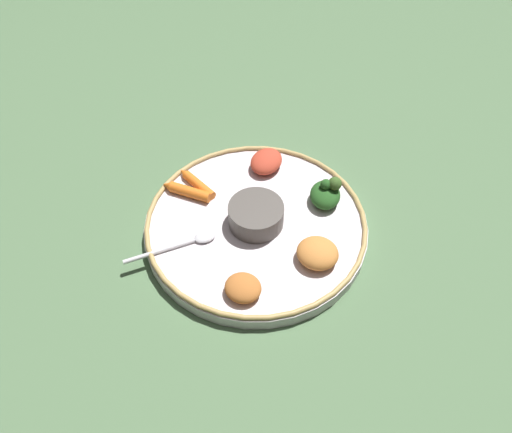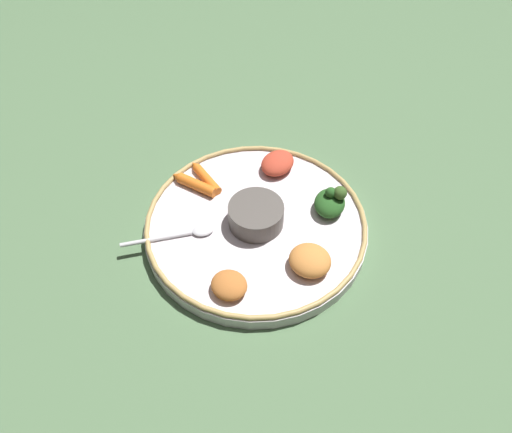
% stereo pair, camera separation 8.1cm
% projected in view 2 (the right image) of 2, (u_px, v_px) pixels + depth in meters
% --- Properties ---
extents(ground_plane, '(2.40, 2.40, 0.00)m').
position_uv_depth(ground_plane, '(256.00, 231.00, 0.84)').
color(ground_plane, '#4C6B47').
extents(platter, '(0.36, 0.36, 0.02)m').
position_uv_depth(platter, '(256.00, 227.00, 0.83)').
color(platter, silver).
rests_on(platter, ground_plane).
extents(platter_rim, '(0.36, 0.36, 0.01)m').
position_uv_depth(platter_rim, '(256.00, 221.00, 0.82)').
color(platter_rim, tan).
rests_on(platter_rim, platter).
extents(center_bowl, '(0.09, 0.09, 0.04)m').
position_uv_depth(center_bowl, '(256.00, 214.00, 0.81)').
color(center_bowl, '#4C4742').
rests_on(center_bowl, platter).
extents(spoon, '(0.15, 0.06, 0.01)m').
position_uv_depth(spoon, '(183.00, 234.00, 0.80)').
color(spoon, silver).
rests_on(spoon, platter).
extents(greens_pile, '(0.06, 0.07, 0.05)m').
position_uv_depth(greens_pile, '(331.00, 202.00, 0.83)').
color(greens_pile, '#23511E').
rests_on(greens_pile, platter).
extents(carrot_near_spoon, '(0.06, 0.08, 0.02)m').
position_uv_depth(carrot_near_spoon, '(205.00, 177.00, 0.88)').
color(carrot_near_spoon, orange).
rests_on(carrot_near_spoon, platter).
extents(carrot_outer, '(0.09, 0.06, 0.02)m').
position_uv_depth(carrot_outer, '(194.00, 184.00, 0.86)').
color(carrot_outer, orange).
rests_on(carrot_outer, platter).
extents(mound_berbere_red, '(0.08, 0.08, 0.03)m').
position_uv_depth(mound_berbere_red, '(278.00, 163.00, 0.89)').
color(mound_berbere_red, '#B73D28').
rests_on(mound_berbere_red, platter).
extents(mound_chickpea, '(0.07, 0.07, 0.02)m').
position_uv_depth(mound_chickpea, '(229.00, 285.00, 0.73)').
color(mound_chickpea, '#B2662D').
rests_on(mound_chickpea, platter).
extents(mound_squash, '(0.09, 0.09, 0.03)m').
position_uv_depth(mound_squash, '(310.00, 260.00, 0.75)').
color(mound_squash, '#C67A38').
rests_on(mound_squash, platter).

